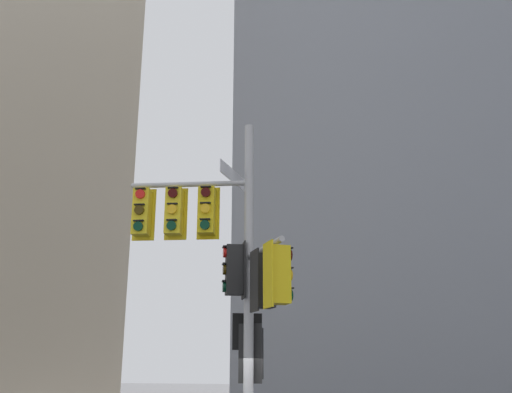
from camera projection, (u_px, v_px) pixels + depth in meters
name	position (u px, v px, depth m)	size (l,w,h in m)	color
signal_pole_assembly	(226.00, 267.00, 11.29)	(3.73, 2.61, 7.40)	#B2B2B5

